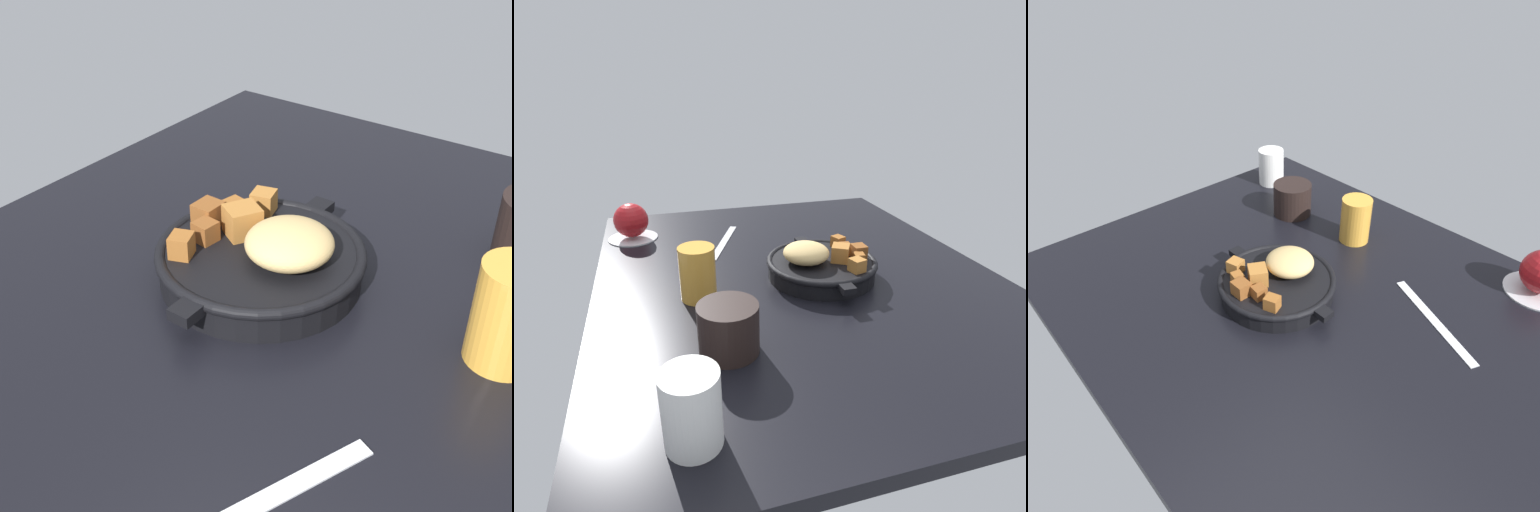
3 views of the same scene
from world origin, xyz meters
The scene contains 4 objects.
ground_plane centered at (0.00, 0.00, -1.20)cm, with size 94.24×76.82×2.40cm, color black.
cast_iron_skillet centered at (-3.04, -3.95, 2.66)cm, with size 25.65×21.38×7.32cm.
butter_knife centered at (20.36, 10.89, 0.18)cm, with size 21.57×1.60×0.36cm, color silver.
juice_glass_amber centered at (-5.23, 19.89, 4.82)cm, with size 6.30×6.30×9.64cm, color gold.
Camera 1 is at (43.13, 28.09, 40.17)cm, focal length 47.02 mm.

